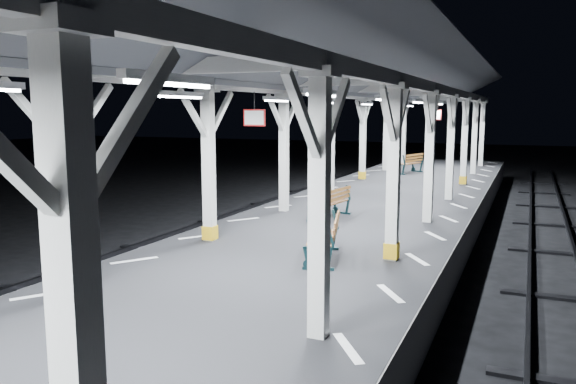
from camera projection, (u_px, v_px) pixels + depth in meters
The scene contains 10 objects.
ground at pixel (250, 331), 9.79m from camera, with size 120.00×120.00×0.00m, color black.
platform at pixel (250, 303), 9.72m from camera, with size 6.00×50.00×1.00m, color black.
hazard_stripes_left at pixel (134, 260), 10.61m from camera, with size 1.00×48.00×0.01m, color silver.
hazard_stripes_right at pixel (390, 293), 8.68m from camera, with size 1.00×48.00×0.01m, color silver.
track_left at pixel (38, 290), 11.74m from camera, with size 2.20×60.00×0.16m.
track_right at pixel (570, 381), 7.81m from camera, with size 2.20×60.00×0.16m.
canopy at pixel (247, 64), 9.11m from camera, with size 5.40×49.00×4.65m.
bench_mid at pixel (327, 236), 10.62m from camera, with size 0.97×1.66×0.85m.
bench_far at pixel (332, 202), 14.71m from camera, with size 0.76×1.57×0.82m.
bench_extra at pixel (411, 163), 25.39m from camera, with size 1.09×1.76×0.90m.
Camera 1 is at (4.31, -8.31, 3.80)m, focal length 35.00 mm.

